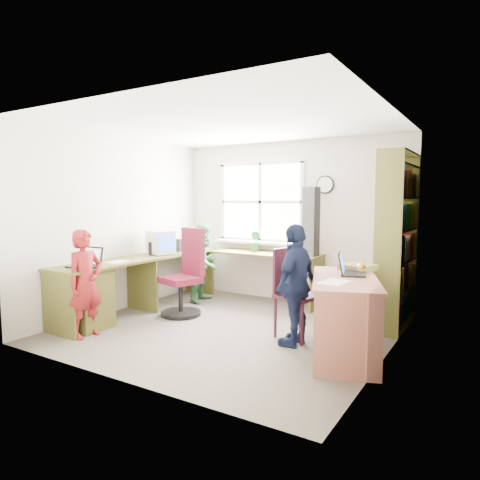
{
  "coord_description": "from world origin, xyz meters",
  "views": [
    {
      "loc": [
        2.7,
        -4.18,
        1.56
      ],
      "look_at": [
        0.0,
        0.25,
        1.05
      ],
      "focal_mm": 32.0,
      "sensor_mm": 36.0,
      "label": 1
    }
  ],
  "objects_px": {
    "laptop_left": "(87,262)",
    "crt_monitor": "(161,242)",
    "l_desk": "(132,284)",
    "person_red": "(86,283)",
    "right_desk": "(345,299)",
    "potted_plant": "(255,241)",
    "person_navy": "(296,285)",
    "swivel_chair": "(186,278)",
    "wooden_chair": "(294,289)",
    "person_green": "(205,263)",
    "laptop_right": "(349,269)",
    "bookshelf": "(397,244)",
    "cd_tower": "(311,222)"
  },
  "relations": [
    {
      "from": "laptop_left",
      "to": "crt_monitor",
      "type": "bearing_deg",
      "value": 87.91
    },
    {
      "from": "l_desk",
      "to": "crt_monitor",
      "type": "bearing_deg",
      "value": 101.75
    },
    {
      "from": "l_desk",
      "to": "person_red",
      "type": "relative_size",
      "value": 2.43
    },
    {
      "from": "l_desk",
      "to": "right_desk",
      "type": "bearing_deg",
      "value": 4.39
    },
    {
      "from": "crt_monitor",
      "to": "person_red",
      "type": "xyz_separation_m",
      "value": [
        0.23,
        -1.5,
        -0.32
      ]
    },
    {
      "from": "crt_monitor",
      "to": "potted_plant",
      "type": "height_order",
      "value": "crt_monitor"
    },
    {
      "from": "potted_plant",
      "to": "person_navy",
      "type": "bearing_deg",
      "value": -48.6
    },
    {
      "from": "swivel_chair",
      "to": "laptop_left",
      "type": "bearing_deg",
      "value": -102.29
    },
    {
      "from": "wooden_chair",
      "to": "potted_plant",
      "type": "xyz_separation_m",
      "value": [
        -1.22,
        1.29,
        0.36
      ]
    },
    {
      "from": "person_red",
      "to": "wooden_chair",
      "type": "bearing_deg",
      "value": -56.61
    },
    {
      "from": "swivel_chair",
      "to": "person_red",
      "type": "distance_m",
      "value": 1.37
    },
    {
      "from": "potted_plant",
      "to": "person_green",
      "type": "relative_size",
      "value": 0.27
    },
    {
      "from": "wooden_chair",
      "to": "laptop_right",
      "type": "distance_m",
      "value": 0.71
    },
    {
      "from": "bookshelf",
      "to": "potted_plant",
      "type": "height_order",
      "value": "bookshelf"
    },
    {
      "from": "bookshelf",
      "to": "crt_monitor",
      "type": "xyz_separation_m",
      "value": [
        -3.11,
        -0.74,
        -0.08
      ]
    },
    {
      "from": "bookshelf",
      "to": "person_green",
      "type": "xyz_separation_m",
      "value": [
        -2.73,
        -0.18,
        -0.42
      ]
    },
    {
      "from": "l_desk",
      "to": "potted_plant",
      "type": "bearing_deg",
      "value": 64.32
    },
    {
      "from": "bookshelf",
      "to": "swivel_chair",
      "type": "bearing_deg",
      "value": -159.68
    },
    {
      "from": "wooden_chair",
      "to": "crt_monitor",
      "type": "relative_size",
      "value": 2.35
    },
    {
      "from": "crt_monitor",
      "to": "laptop_right",
      "type": "bearing_deg",
      "value": 11.59
    },
    {
      "from": "l_desk",
      "to": "person_red",
      "type": "xyz_separation_m",
      "value": [
        0.08,
        -0.77,
        0.15
      ]
    },
    {
      "from": "right_desk",
      "to": "laptop_right",
      "type": "xyz_separation_m",
      "value": [
        -0.02,
        0.19,
        0.27
      ]
    },
    {
      "from": "laptop_right",
      "to": "person_red",
      "type": "distance_m",
      "value": 2.88
    },
    {
      "from": "wooden_chair",
      "to": "cd_tower",
      "type": "bearing_deg",
      "value": 117.29
    },
    {
      "from": "potted_plant",
      "to": "person_red",
      "type": "relative_size",
      "value": 0.26
    },
    {
      "from": "person_red",
      "to": "person_navy",
      "type": "height_order",
      "value": "person_navy"
    },
    {
      "from": "wooden_chair",
      "to": "person_red",
      "type": "height_order",
      "value": "person_red"
    },
    {
      "from": "bookshelf",
      "to": "laptop_right",
      "type": "bearing_deg",
      "value": -103.51
    },
    {
      "from": "laptop_left",
      "to": "person_green",
      "type": "xyz_separation_m",
      "value": [
        0.36,
        1.86,
        -0.22
      ]
    },
    {
      "from": "right_desk",
      "to": "potted_plant",
      "type": "bearing_deg",
      "value": 120.32
    },
    {
      "from": "cd_tower",
      "to": "person_red",
      "type": "bearing_deg",
      "value": -116.13
    },
    {
      "from": "right_desk",
      "to": "potted_plant",
      "type": "xyz_separation_m",
      "value": [
        -1.88,
        1.54,
        0.35
      ]
    },
    {
      "from": "person_red",
      "to": "laptop_right",
      "type": "bearing_deg",
      "value": -64.43
    },
    {
      "from": "crt_monitor",
      "to": "person_green",
      "type": "distance_m",
      "value": 0.76
    },
    {
      "from": "swivel_chair",
      "to": "laptop_left",
      "type": "height_order",
      "value": "swivel_chair"
    },
    {
      "from": "l_desk",
      "to": "person_navy",
      "type": "distance_m",
      "value": 2.22
    },
    {
      "from": "swivel_chair",
      "to": "laptop_right",
      "type": "distance_m",
      "value": 2.28
    },
    {
      "from": "swivel_chair",
      "to": "person_red",
      "type": "xyz_separation_m",
      "value": [
        -0.37,
        -1.31,
        0.11
      ]
    },
    {
      "from": "right_desk",
      "to": "person_navy",
      "type": "xyz_separation_m",
      "value": [
        -0.52,
        -0.0,
        0.09
      ]
    },
    {
      "from": "right_desk",
      "to": "laptop_right",
      "type": "bearing_deg",
      "value": 76.86
    },
    {
      "from": "cd_tower",
      "to": "person_navy",
      "type": "distance_m",
      "value": 1.67
    },
    {
      "from": "laptop_right",
      "to": "person_green",
      "type": "bearing_deg",
      "value": 54.93
    },
    {
      "from": "bookshelf",
      "to": "laptop_right",
      "type": "height_order",
      "value": "bookshelf"
    },
    {
      "from": "laptop_left",
      "to": "cd_tower",
      "type": "distance_m",
      "value": 2.99
    },
    {
      "from": "l_desk",
      "to": "right_desk",
      "type": "xyz_separation_m",
      "value": [
        2.72,
        0.21,
        0.11
      ]
    },
    {
      "from": "crt_monitor",
      "to": "person_red",
      "type": "distance_m",
      "value": 1.55
    },
    {
      "from": "swivel_chair",
      "to": "wooden_chair",
      "type": "bearing_deg",
      "value": 12.57
    },
    {
      "from": "laptop_right",
      "to": "potted_plant",
      "type": "distance_m",
      "value": 2.3
    },
    {
      "from": "cd_tower",
      "to": "person_navy",
      "type": "relative_size",
      "value": 0.75
    },
    {
      "from": "wooden_chair",
      "to": "person_red",
      "type": "distance_m",
      "value": 2.34
    }
  ]
}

